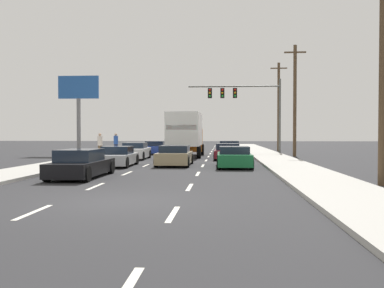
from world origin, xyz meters
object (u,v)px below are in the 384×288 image
traffic_signal_mast (238,98)px  utility_pole_mid (295,99)px  box_truck (186,132)px  car_tan (175,156)px  car_black (81,164)px  pedestrian_near_corner (116,143)px  utility_pole_near (383,63)px  car_maroon (228,152)px  roadside_billboard (79,99)px  car_green (234,158)px  utility_pole_far (279,106)px  car_silver (117,157)px  pedestrian_mid_block (100,145)px  car_white (135,151)px  car_blue (156,148)px  car_gray (229,149)px

traffic_signal_mast → utility_pole_mid: bearing=-52.6°
box_truck → car_tan: bearing=-89.1°
car_black → utility_pole_mid: bearing=55.9°
pedestrian_near_corner → utility_pole_near: bearing=-53.5°
car_maroon → roadside_billboard: (-13.56, 6.54, 4.53)m
utility_pole_near → car_green: bearing=122.9°
traffic_signal_mast → utility_pole_far: size_ratio=0.93×
car_silver → pedestrian_near_corner: size_ratio=2.28×
box_truck → roadside_billboard: roadside_billboard is taller
utility_pole_near → utility_pole_far: 31.01m
traffic_signal_mast → roadside_billboard: (-14.70, -3.75, -0.34)m
pedestrian_mid_block → car_white: bearing=-19.8°
car_blue → pedestrian_near_corner: pedestrian_near_corner is taller
car_blue → car_silver: car_blue is taller
roadside_billboard → pedestrian_mid_block: (3.70, -5.80, -4.04)m
car_tan → car_gray: size_ratio=1.01×
car_white → car_tan: bearing=-58.6°
car_silver → traffic_signal_mast: bearing=66.3°
car_white → box_truck: box_truck is taller
car_silver → pedestrian_mid_block: bearing=113.2°
car_maroon → roadside_billboard: bearing=154.3°
traffic_signal_mast → utility_pole_near: bearing=-80.5°
roadside_billboard → car_gray: bearing=-0.0°
car_black → roadside_billboard: roadside_billboard is taller
car_blue → car_black: car_black is taller
car_black → car_gray: 21.10m
car_silver → utility_pole_mid: (12.13, 11.53, 4.24)m
car_silver → car_gray: (6.71, 13.65, 0.03)m
utility_pole_mid → roadside_billboard: 19.31m
utility_pole_near → pedestrian_mid_block: utility_pole_near is taller
utility_pole_near → pedestrian_mid_block: size_ratio=4.83×
box_truck → car_black: bearing=-100.6°
utility_pole_near → utility_pole_far: utility_pole_far is taller
utility_pole_near → pedestrian_mid_block: (-15.31, 16.16, -3.45)m
box_truck → car_green: (3.65, -10.49, -1.46)m
traffic_signal_mast → roadside_billboard: 15.18m
car_tan → utility_pole_far: bearing=67.7°
car_silver → box_truck: box_truck is taller
car_black → pedestrian_mid_block: size_ratio=2.58×
car_silver → utility_pole_far: utility_pole_far is taller
car_maroon → traffic_signal_mast: traffic_signal_mast is taller
box_truck → pedestrian_near_corner: bearing=162.5°
car_gray → utility_pole_far: 11.48m
car_silver → pedestrian_near_corner: 12.61m
car_tan → car_green: 3.67m
car_blue → utility_pole_mid: bearing=-15.0°
car_tan → pedestrian_mid_block: (-6.63, 7.05, 0.48)m
car_maroon → utility_pole_near: bearing=-70.5°
traffic_signal_mast → utility_pole_mid: 7.42m
utility_pole_far → pedestrian_mid_block: bearing=-136.4°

